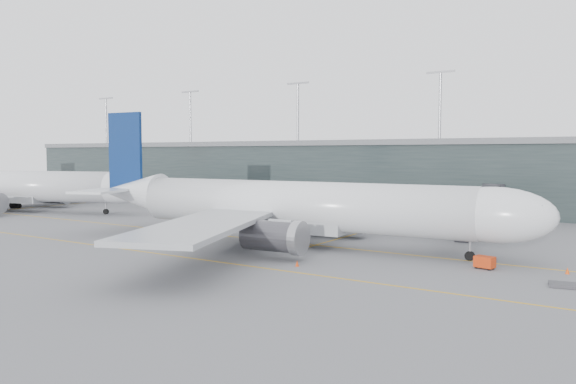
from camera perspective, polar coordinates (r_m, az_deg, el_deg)
The scene contains 18 objects.
ground at distance 81.53m, azimuth 1.15°, elevation -4.72°, with size 320.00×320.00×0.00m, color #5C5B61.
taxiline_a at distance 78.19m, azimuth -0.39°, elevation -5.09°, with size 160.00×0.25×0.02m, color #C59012.
taxiline_b at distance 65.59m, azimuth -8.12°, elevation -6.90°, with size 160.00×0.25×0.02m, color #C59012.
taxiline_lead_main at distance 96.92m, azimuth 9.92°, elevation -3.38°, with size 0.25×60.00×0.02m, color #C59012.
taxiline_lead_adj at distance 147.49m, azimuth -20.07°, elevation -1.05°, with size 0.25×60.00×0.02m, color #C59012.
terminal at distance 133.57m, azimuth 14.32°, elevation 1.84°, with size 240.00×36.00×29.00m.
main_aircraft at distance 74.92m, azimuth 0.52°, elevation -1.45°, with size 66.77×62.60×18.72m.
jet_bridge at distance 95.32m, azimuth 19.25°, elevation -0.69°, with size 7.45×44.05×6.59m.
second_aircraft at distance 132.61m, azimuth -26.29°, elevation 0.51°, with size 65.59×60.32×18.74m.
gse_cart at distance 63.79m, azimuth 19.35°, elevation -6.71°, with size 2.21×1.66×1.36m.
baggage_dolly at distance 58.44m, azimuth 26.27°, elevation -8.47°, with size 2.66×2.13×0.27m, color #36353A.
uld_a at distance 92.96m, azimuth 0.97°, elevation -3.10°, with size 1.84×1.48×1.66m.
uld_b at distance 93.28m, azimuth 4.15°, elevation -3.05°, with size 2.41×2.20×1.77m.
uld_c at distance 90.94m, azimuth 3.77°, elevation -3.16°, with size 2.40×2.04×1.97m.
cone_nose at distance 64.48m, azimuth 26.52°, elevation -7.17°, with size 0.43×0.43×0.68m, color #E9470C.
cone_wing_stbd at distance 61.59m, azimuth 0.94°, elevation -7.27°, with size 0.41×0.41×0.65m, color red.
cone_wing_port at distance 87.14m, azimuth 11.33°, elevation -4.02°, with size 0.40×0.40×0.63m, color #E0570C.
cone_tail at distance 78.39m, azimuth -9.86°, elevation -4.87°, with size 0.46×0.46×0.73m, color orange.
Camera 1 is at (42.25, -68.62, 12.36)m, focal length 35.00 mm.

